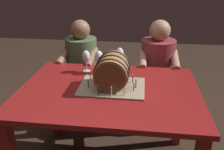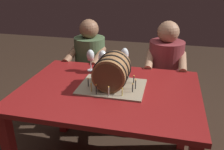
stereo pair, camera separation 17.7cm
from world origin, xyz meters
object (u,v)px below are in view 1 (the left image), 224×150
wine_glass_amber (120,55)px  person_seated_left (83,78)px  barrel_cake (112,73)px  wine_glass_white (99,59)px  wine_glass_rose (86,57)px  dining_table (109,102)px  person_seated_right (156,80)px

wine_glass_amber → person_seated_left: bearing=143.0°
barrel_cake → wine_glass_white: (-0.14, 0.27, 0.01)m
person_seated_left → barrel_cake: bearing=-60.3°
wine_glass_white → wine_glass_rose: (-0.11, 0.02, 0.01)m
wine_glass_rose → person_seated_left: size_ratio=0.17×
wine_glass_white → wine_glass_amber: bearing=37.0°
barrel_cake → wine_glass_amber: 0.39m
wine_glass_white → wine_glass_amber: (0.16, 0.12, -0.00)m
dining_table → person_seated_right: 0.84m
person_seated_left → dining_table: bearing=-62.3°
wine_glass_rose → person_seated_left: (-0.15, 0.42, -0.39)m
dining_table → person_seated_left: size_ratio=1.17×
dining_table → wine_glass_white: 0.40m
barrel_cake → wine_glass_white: size_ratio=2.47×
wine_glass_white → wine_glass_amber: wine_glass_white is taller
barrel_cake → person_seated_right: size_ratio=0.42×
barrel_cake → wine_glass_white: 0.30m
wine_glass_white → wine_glass_amber: size_ratio=1.02×
barrel_cake → person_seated_right: person_seated_right is taller
barrel_cake → wine_glass_amber: bearing=87.3°
wine_glass_rose → barrel_cake: bearing=-48.2°
wine_glass_rose → person_seated_left: bearing=109.5°
barrel_cake → person_seated_right: (0.37, 0.71, -0.36)m
barrel_cake → wine_glass_amber: size_ratio=2.52×
wine_glass_amber → wine_glass_white: bearing=-143.0°
dining_table → wine_glass_white: bearing=112.9°
wine_glass_white → person_seated_left: (-0.26, 0.44, -0.38)m
person_seated_left → wine_glass_rose: bearing=-70.5°
dining_table → person_seated_right: (0.38, 0.73, -0.13)m
wine_glass_rose → person_seated_right: 0.84m
person_seated_left → person_seated_right: 0.77m
dining_table → person_seated_left: person_seated_left is taller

